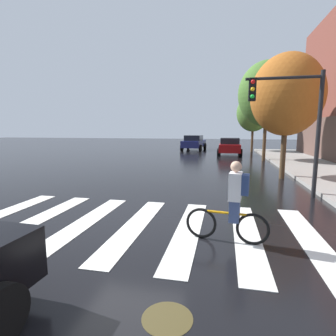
# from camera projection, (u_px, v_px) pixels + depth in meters

# --- Properties ---
(ground_plane) EXTENTS (120.00, 120.00, 0.00)m
(ground_plane) POSITION_uv_depth(u_px,v_px,m) (129.00, 225.00, 6.40)
(ground_plane) COLOR black
(crosswalk_stripes) EXTENTS (8.35, 4.18, 0.01)m
(crosswalk_stripes) POSITION_uv_depth(u_px,v_px,m) (135.00, 226.00, 6.36)
(crosswalk_stripes) COLOR silver
(crosswalk_stripes) RESTS_ON ground
(manhole_cover) EXTENTS (0.64, 0.64, 0.01)m
(manhole_cover) POSITION_uv_depth(u_px,v_px,m) (167.00, 318.00, 3.25)
(manhole_cover) COLOR #473D1E
(manhole_cover) RESTS_ON ground
(sedan_mid) EXTENTS (2.18, 4.54, 1.56)m
(sedan_mid) POSITION_uv_depth(u_px,v_px,m) (230.00, 146.00, 24.02)
(sedan_mid) COLOR maroon
(sedan_mid) RESTS_ON ground
(sedan_far) EXTENTS (2.58, 4.97, 1.67)m
(sedan_far) POSITION_uv_depth(u_px,v_px,m) (194.00, 142.00, 29.62)
(sedan_far) COLOR navy
(sedan_far) RESTS_ON ground
(cyclist) EXTENTS (1.70, 0.39, 1.69)m
(cyclist) POSITION_uv_depth(u_px,v_px,m) (233.00, 203.00, 5.34)
(cyclist) COLOR black
(cyclist) RESTS_ON ground
(traffic_light_near) EXTENTS (2.47, 0.28, 4.20)m
(traffic_light_near) POSITION_uv_depth(u_px,v_px,m) (293.00, 113.00, 8.79)
(traffic_light_near) COLOR black
(traffic_light_near) RESTS_ON ground
(street_tree_near) EXTENTS (3.21, 3.21, 5.71)m
(street_tree_near) POSITION_uv_depth(u_px,v_px,m) (287.00, 95.00, 11.97)
(street_tree_near) COLOR #4C3823
(street_tree_near) RESTS_ON ground
(street_tree_mid) EXTENTS (4.03, 4.03, 7.16)m
(street_tree_mid) POSITION_uv_depth(u_px,v_px,m) (267.00, 94.00, 18.88)
(street_tree_mid) COLOR #4C3823
(street_tree_mid) RESTS_ON ground
(street_tree_far) EXTENTS (3.32, 3.32, 5.91)m
(street_tree_far) POSITION_uv_depth(u_px,v_px,m) (253.00, 113.00, 26.88)
(street_tree_far) COLOR #4C3823
(street_tree_far) RESTS_ON ground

